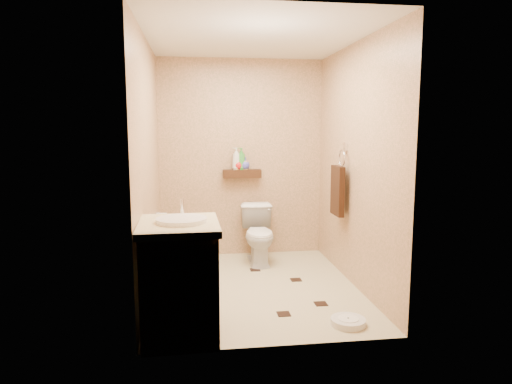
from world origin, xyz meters
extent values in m
plane|color=#C3B48F|center=(0.00, 0.00, 0.00)|extent=(2.50, 2.50, 0.00)
cube|color=tan|center=(0.00, 1.25, 1.20)|extent=(2.00, 0.04, 2.40)
cube|color=tan|center=(0.00, -1.25, 1.20)|extent=(2.00, 0.04, 2.40)
cube|color=tan|center=(-1.00, 0.00, 1.20)|extent=(0.04, 2.50, 2.40)
cube|color=tan|center=(1.00, 0.00, 1.20)|extent=(0.04, 2.50, 2.40)
cube|color=silver|center=(0.00, 0.00, 2.40)|extent=(2.00, 2.50, 0.02)
cube|color=#3B2310|center=(0.00, 1.17, 1.02)|extent=(0.46, 0.14, 0.10)
cube|color=black|center=(-0.43, -0.16, 0.00)|extent=(0.11, 0.11, 0.01)
cube|color=black|center=(0.45, 0.15, 0.00)|extent=(0.11, 0.11, 0.01)
cube|color=black|center=(0.16, -0.70, 0.00)|extent=(0.11, 0.11, 0.01)
cube|color=black|center=(-0.61, 0.44, 0.00)|extent=(0.11, 0.11, 0.01)
cube|color=black|center=(0.53, -0.52, 0.00)|extent=(0.11, 0.11, 0.01)
cube|color=black|center=(0.08, 0.55, 0.00)|extent=(0.11, 0.11, 0.01)
imported|color=white|center=(0.16, 0.83, 0.33)|extent=(0.38, 0.66, 0.67)
cube|color=brown|center=(-0.70, -0.95, 0.41)|extent=(0.56, 0.69, 0.82)
cube|color=beige|center=(-0.70, -0.95, 0.85)|extent=(0.61, 0.73, 0.05)
cylinder|color=white|center=(-0.68, -0.95, 0.88)|extent=(0.38, 0.38, 0.05)
cylinder|color=silver|center=(-0.68, -0.72, 0.95)|extent=(0.03, 0.03, 0.13)
cylinder|color=silver|center=(0.63, -0.97, 0.03)|extent=(0.36, 0.36, 0.05)
cylinder|color=white|center=(0.63, -0.97, 0.05)|extent=(0.17, 0.17, 0.01)
cylinder|color=#186060|center=(-0.69, 0.65, 0.06)|extent=(0.10, 0.10, 0.11)
cylinder|color=silver|center=(-0.69, 0.65, 0.26)|extent=(0.02, 0.02, 0.32)
sphere|color=silver|center=(-0.69, 0.65, 0.41)|extent=(0.07, 0.07, 0.07)
cube|color=silver|center=(0.98, 0.25, 1.38)|extent=(0.03, 0.06, 0.08)
torus|color=silver|center=(0.95, 0.25, 1.26)|extent=(0.02, 0.19, 0.19)
cube|color=black|center=(0.91, 0.25, 0.92)|extent=(0.06, 0.30, 0.52)
cylinder|color=silver|center=(-0.94, 0.65, 0.60)|extent=(0.11, 0.11, 0.11)
cylinder|color=silver|center=(-0.98, 0.65, 0.66)|extent=(0.04, 0.02, 0.02)
imported|color=silver|center=(-0.07, 1.17, 1.20)|extent=(0.13, 0.13, 0.27)
imported|color=yellow|center=(-0.06, 1.17, 1.15)|extent=(0.10, 0.10, 0.16)
imported|color=red|center=(-0.05, 1.17, 1.15)|extent=(0.14, 0.14, 0.16)
imported|color=green|center=(-0.01, 1.17, 1.20)|extent=(0.14, 0.14, 0.27)
imported|color=gold|center=(0.03, 1.17, 1.15)|extent=(0.08, 0.08, 0.16)
imported|color=#4549AE|center=(0.03, 1.17, 1.15)|extent=(0.16, 0.16, 0.16)
camera|label=1|loc=(-0.58, -4.33, 1.57)|focal=32.00mm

